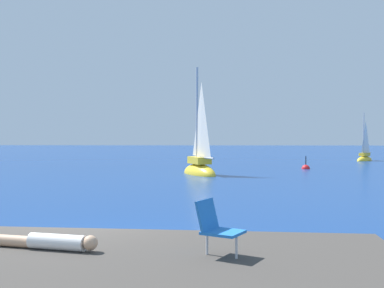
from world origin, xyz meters
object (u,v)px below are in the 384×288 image
at_px(sailboat_near, 200,168).
at_px(sailboat_far, 365,158).
at_px(person_sunbather, 49,242).
at_px(marker_buoy, 306,169).
at_px(beach_chair, 216,225).

relative_size(sailboat_near, sailboat_far, 1.52).
distance_m(person_sunbather, marker_buoy, 26.40).
distance_m(sailboat_near, sailboat_far, 19.66).
height_order(beach_chair, marker_buoy, beach_chair).
bearing_deg(sailboat_near, person_sunbather, 149.85).
xyz_separation_m(sailboat_near, marker_buoy, (7.03, 4.41, -0.37)).
relative_size(person_sunbather, beach_chair, 2.18).
distance_m(sailboat_far, marker_buoy, 11.70).
bearing_deg(marker_buoy, sailboat_far, 53.60).
distance_m(sailboat_far, person_sunbather, 37.75).
xyz_separation_m(sailboat_far, beach_chair, (-13.33, -34.54, 0.86)).
relative_size(sailboat_far, marker_buoy, 4.01).
height_order(person_sunbather, marker_buoy, person_sunbather).
xyz_separation_m(sailboat_near, beach_chair, (0.65, -20.71, 0.74)).
bearing_deg(sailboat_far, sailboat_near, -3.62).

